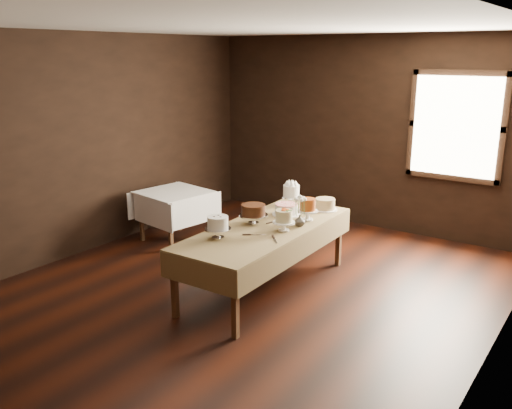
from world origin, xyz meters
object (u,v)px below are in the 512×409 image
(cake_server_c, at_px, (277,221))
(cake_speckled, at_px, (325,204))
(cake_server_a, at_px, (258,235))
(cake_lattice, at_px, (286,210))
(cake_flowers, at_px, (284,222))
(cake_chocolate, at_px, (253,215))
(cake_swirl, at_px, (218,228))
(side_table, at_px, (174,197))
(flower_vase, at_px, (300,221))
(display_table, at_px, (266,232))
(cake_server_b, at_px, (275,241))
(cake_caramel, at_px, (308,211))
(cake_meringue, at_px, (291,195))
(cake_server_e, at_px, (227,228))
(cake_server_d, at_px, (296,224))

(cake_server_c, bearing_deg, cake_speckled, -6.52)
(cake_server_a, xyz_separation_m, cake_server_c, (-0.10, 0.52, 0.00))
(cake_lattice, distance_m, cake_flowers, 0.60)
(cake_chocolate, height_order, cake_swirl, cake_swirl)
(side_table, height_order, flower_vase, flower_vase)
(cake_lattice, bearing_deg, cake_server_c, -80.13)
(display_table, distance_m, cake_server_b, 0.47)
(cake_lattice, height_order, cake_caramel, cake_caramel)
(cake_meringue, bearing_deg, cake_caramel, -43.22)
(cake_server_a, bearing_deg, cake_server_c, 64.76)
(side_table, bearing_deg, cake_meringue, 10.81)
(cake_swirl, xyz_separation_m, cake_server_c, (0.17, 0.84, -0.10))
(cake_swirl, distance_m, cake_server_e, 0.37)
(cake_swirl, bearing_deg, cake_chocolate, 89.03)
(cake_speckled, distance_m, cake_server_e, 1.34)
(side_table, xyz_separation_m, cake_server_a, (2.02, -0.89, 0.10))
(cake_swirl, relative_size, cake_server_c, 1.23)
(cake_speckled, relative_size, cake_server_c, 1.37)
(cake_server_b, relative_size, cake_server_c, 1.00)
(cake_server_d, height_order, flower_vase, flower_vase)
(cake_meringue, xyz_separation_m, cake_speckled, (0.46, 0.02, -0.05))
(cake_meringue, distance_m, cake_swirl, 1.54)
(cake_chocolate, distance_m, cake_flowers, 0.41)
(cake_meringue, distance_m, cake_caramel, 0.69)
(side_table, bearing_deg, flower_vase, -9.82)
(cake_speckled, xyz_separation_m, flower_vase, (0.07, -0.72, -0.00))
(cake_speckled, xyz_separation_m, cake_swirl, (-0.40, -1.55, 0.04))
(cake_speckled, height_order, cake_server_c, cake_speckled)
(side_table, bearing_deg, cake_caramel, -3.99)
(cake_speckled, relative_size, cake_caramel, 1.24)
(flower_vase, bearing_deg, cake_server_d, 149.04)
(side_table, xyz_separation_m, flower_vase, (2.22, -0.38, 0.16))
(cake_swirl, bearing_deg, cake_server_d, 64.87)
(cake_meringue, xyz_separation_m, cake_server_c, (0.24, -0.69, -0.11))
(side_table, relative_size, cake_server_e, 4.01)
(cake_server_b, height_order, cake_server_e, same)
(cake_caramel, xyz_separation_m, cake_server_e, (-0.57, -0.73, -0.11))
(cake_swirl, bearing_deg, cake_server_a, 49.77)
(cake_meringue, xyz_separation_m, cake_server_a, (0.34, -1.21, -0.11))
(cake_server_b, bearing_deg, cake_server_c, 168.25)
(side_table, distance_m, cake_server_a, 2.21)
(cake_server_a, distance_m, cake_server_d, 0.56)
(side_table, distance_m, cake_lattice, 1.88)
(display_table, relative_size, cake_server_a, 9.76)
(cake_server_d, bearing_deg, cake_lattice, 71.08)
(cake_caramel, xyz_separation_m, cake_server_c, (-0.27, -0.22, -0.11))
(cake_speckled, height_order, cake_chocolate, cake_chocolate)
(cake_caramel, xyz_separation_m, cake_server_a, (-0.16, -0.74, -0.11))
(cake_server_b, xyz_separation_m, cake_server_c, (-0.35, 0.58, 0.00))
(cake_meringue, distance_m, cake_server_c, 0.74)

